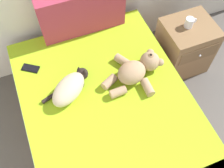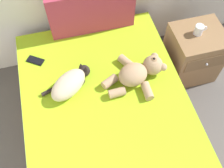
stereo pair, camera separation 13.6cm
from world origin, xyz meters
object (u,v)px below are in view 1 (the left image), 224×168
(bed, at_px, (111,122))
(patterned_cushion, at_px, (82,12))
(cat, at_px, (70,88))
(mug, at_px, (189,22))
(cell_phone, at_px, (31,68))
(nightstand, at_px, (184,47))
(teddy_bear, at_px, (137,70))

(bed, bearing_deg, patterned_cushion, 85.24)
(cat, bearing_deg, bed, -45.96)
(cat, height_order, mug, cat)
(cell_phone, bearing_deg, mug, -3.79)
(patterned_cushion, relative_size, nightstand, 1.34)
(cat, xyz_separation_m, teddy_bear, (0.56, -0.04, 0.01))
(bed, height_order, mug, mug)
(cell_phone, height_order, mug, mug)
(cat, bearing_deg, teddy_bear, -4.13)
(bed, height_order, cat, cat)
(bed, relative_size, mug, 16.29)
(cat, relative_size, cell_phone, 2.64)
(cat, relative_size, teddy_bear, 0.77)
(bed, relative_size, teddy_bear, 3.50)
(teddy_bear, bearing_deg, mug, 23.98)
(mug, bearing_deg, patterned_cushion, 158.06)
(patterned_cushion, height_order, mug, patterned_cushion)
(patterned_cushion, xyz_separation_m, nightstand, (0.94, -0.38, -0.46))
(bed, bearing_deg, cell_phone, 129.48)
(nightstand, xyz_separation_m, mug, (-0.03, 0.01, 0.34))
(teddy_bear, xyz_separation_m, cell_phone, (-0.82, 0.39, -0.07))
(cat, height_order, nightstand, cat)
(bed, distance_m, teddy_bear, 0.51)
(teddy_bear, height_order, mug, teddy_bear)
(teddy_bear, distance_m, nightstand, 0.81)
(cat, bearing_deg, nightstand, 10.91)
(nightstand, bearing_deg, bed, -153.77)
(bed, bearing_deg, nightstand, 26.23)
(teddy_bear, bearing_deg, cell_phone, 154.21)
(patterned_cushion, distance_m, cat, 0.71)
(cat, distance_m, mug, 1.25)
(nightstand, bearing_deg, cat, -169.09)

